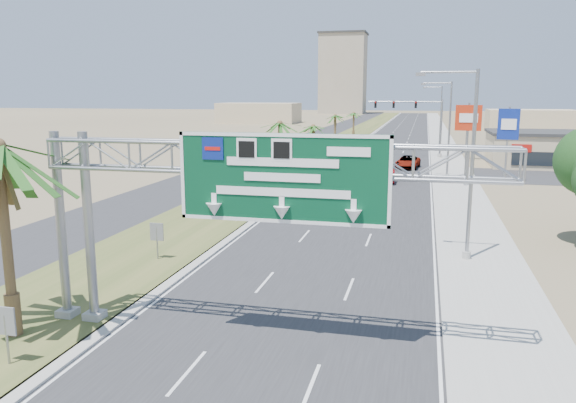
% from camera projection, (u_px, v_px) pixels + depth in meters
% --- Properties ---
extents(road, '(12.00, 300.00, 0.02)m').
position_uv_depth(road, '(399.00, 137.00, 115.74)').
color(road, '#28282B').
rests_on(road, ground).
extents(sidewalk_right, '(4.00, 300.00, 0.10)m').
position_uv_depth(sidewalk_right, '(442.00, 138.00, 113.77)').
color(sidewalk_right, '#9E9B93').
rests_on(sidewalk_right, ground).
extents(median_grass, '(7.00, 300.00, 0.12)m').
position_uv_depth(median_grass, '(351.00, 136.00, 118.04)').
color(median_grass, '#424F23').
rests_on(median_grass, ground).
extents(opposing_road, '(8.00, 300.00, 0.02)m').
position_uv_depth(opposing_road, '(318.00, 136.00, 119.67)').
color(opposing_road, '#28282B').
rests_on(opposing_road, ground).
extents(sign_gantry, '(16.75, 1.24, 7.50)m').
position_uv_depth(sign_gantry, '(241.00, 174.00, 19.33)').
color(sign_gantry, gray).
rests_on(sign_gantry, ground).
extents(palm_row_b, '(3.99, 3.99, 5.95)m').
position_uv_depth(palm_row_b, '(227.00, 146.00, 42.57)').
color(palm_row_b, brown).
rests_on(palm_row_b, ground).
extents(palm_row_c, '(3.99, 3.99, 6.75)m').
position_uv_depth(palm_row_c, '(280.00, 124.00, 57.70)').
color(palm_row_c, brown).
rests_on(palm_row_c, ground).
extents(palm_row_d, '(3.99, 3.99, 5.45)m').
position_uv_depth(palm_row_d, '(313.00, 127.00, 75.11)').
color(palm_row_d, brown).
rests_on(palm_row_d, ground).
extents(palm_row_e, '(3.99, 3.99, 6.15)m').
position_uv_depth(palm_row_e, '(335.00, 116.00, 93.12)').
color(palm_row_e, brown).
rests_on(palm_row_e, ground).
extents(palm_row_f, '(3.99, 3.99, 5.75)m').
position_uv_depth(palm_row_f, '(354.00, 114.00, 117.05)').
color(palm_row_f, brown).
rests_on(palm_row_f, ground).
extents(streetlight_near, '(3.27, 0.44, 10.00)m').
position_uv_depth(streetlight_near, '(468.00, 173.00, 29.18)').
color(streetlight_near, gray).
rests_on(streetlight_near, ground).
extents(streetlight_mid, '(3.27, 0.44, 10.00)m').
position_uv_depth(streetlight_mid, '(447.00, 134.00, 57.81)').
color(streetlight_mid, gray).
rests_on(streetlight_mid, ground).
extents(streetlight_far, '(3.27, 0.44, 10.00)m').
position_uv_depth(streetlight_far, '(439.00, 119.00, 92.17)').
color(streetlight_far, gray).
rests_on(streetlight_far, ground).
extents(signal_mast, '(10.28, 0.71, 8.00)m').
position_uv_depth(signal_mast, '(426.00, 123.00, 77.34)').
color(signal_mast, gray).
rests_on(signal_mast, ground).
extents(store_building, '(18.00, 10.00, 4.00)m').
position_uv_depth(store_building, '(567.00, 150.00, 68.28)').
color(store_building, '#C9B188').
rests_on(store_building, ground).
extents(median_signback_a, '(0.75, 0.08, 2.08)m').
position_uv_depth(median_signback_a, '(6.00, 325.00, 18.01)').
color(median_signback_a, gray).
rests_on(median_signback_a, ground).
extents(median_signback_b, '(0.75, 0.08, 2.08)m').
position_uv_depth(median_signback_b, '(157.00, 235.00, 29.63)').
color(median_signback_b, gray).
rests_on(median_signback_b, ground).
extents(tower_distant, '(20.00, 16.00, 35.00)m').
position_uv_depth(tower_distant, '(343.00, 74.00, 253.46)').
color(tower_distant, tan).
rests_on(tower_distant, ground).
extents(building_distant_left, '(24.00, 14.00, 6.00)m').
position_uv_depth(building_distant_left, '(259.00, 113.00, 173.30)').
color(building_distant_left, '#C9B188').
rests_on(building_distant_left, ground).
extents(building_distant_right, '(20.00, 12.00, 5.00)m').
position_uv_depth(building_distant_right, '(530.00, 120.00, 136.97)').
color(building_distant_right, '#C9B188').
rests_on(building_distant_right, ground).
extents(car_left_lane, '(1.83, 4.20, 1.41)m').
position_uv_depth(car_left_lane, '(327.00, 190.00, 47.69)').
color(car_left_lane, black).
rests_on(car_left_lane, ground).
extents(car_mid_lane, '(1.82, 4.66, 1.51)m').
position_uv_depth(car_mid_lane, '(387.00, 175.00, 56.52)').
color(car_mid_lane, maroon).
rests_on(car_mid_lane, ground).
extents(car_right_lane, '(3.06, 5.60, 1.49)m').
position_uv_depth(car_right_lane, '(408.00, 162.00, 66.89)').
color(car_right_lane, gray).
rests_on(car_right_lane, ground).
extents(car_far, '(2.44, 4.89, 1.36)m').
position_uv_depth(car_far, '(362.00, 145.00, 90.42)').
color(car_far, black).
rests_on(car_far, ground).
extents(pole_sign_red_near, '(2.42, 0.59, 7.94)m').
position_uv_depth(pole_sign_red_near, '(468.00, 122.00, 52.87)').
color(pole_sign_red_near, gray).
rests_on(pole_sign_red_near, ground).
extents(pole_sign_blue, '(2.02, 0.69, 7.55)m').
position_uv_depth(pole_sign_blue, '(508.00, 127.00, 54.91)').
color(pole_sign_blue, gray).
rests_on(pole_sign_blue, ground).
extents(pole_sign_red_far, '(2.16, 1.09, 7.30)m').
position_uv_depth(pole_sign_red_far, '(468.00, 117.00, 74.46)').
color(pole_sign_red_far, gray).
rests_on(pole_sign_red_far, ground).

